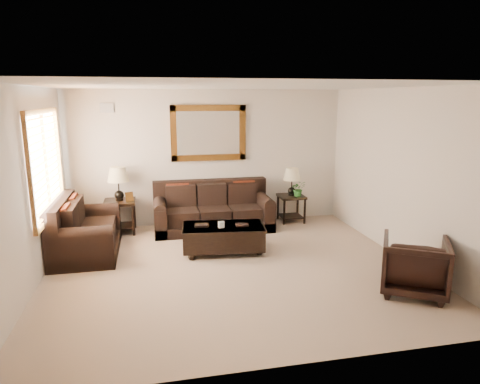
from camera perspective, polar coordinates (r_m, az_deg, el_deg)
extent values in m
cube|color=#89725E|center=(6.62, -1.08, -10.09)|extent=(5.50, 5.00, 0.01)
cube|color=white|center=(6.11, -1.18, 13.96)|extent=(5.50, 5.00, 0.01)
cube|color=beige|center=(8.67, -4.25, 4.56)|extent=(5.50, 0.01, 2.70)
cube|color=beige|center=(3.88, 5.88, -5.55)|extent=(5.50, 0.01, 2.70)
cube|color=beige|center=(6.33, -26.38, 0.30)|extent=(0.01, 5.00, 2.70)
cube|color=beige|center=(7.26, 20.74, 2.22)|extent=(0.01, 5.00, 2.70)
cube|color=white|center=(7.16, -24.70, 3.37)|extent=(0.01, 1.80, 1.50)
cube|color=#652D16|center=(7.08, -25.01, 9.70)|extent=(0.06, 1.96, 0.08)
cube|color=#652D16|center=(7.30, -23.86, -2.74)|extent=(0.06, 1.96, 0.08)
cube|color=#652D16|center=(6.24, -26.20, 2.04)|extent=(0.06, 0.08, 1.50)
cube|color=#652D16|center=(8.06, -23.04, 4.43)|extent=(0.06, 0.08, 1.50)
cube|color=#652D16|center=(7.15, -24.42, 3.39)|extent=(0.05, 0.05, 1.50)
cube|color=#4F2C0F|center=(8.58, -4.21, 7.84)|extent=(1.50, 0.06, 1.10)
cube|color=white|center=(8.59, -4.23, 7.85)|extent=(1.26, 0.01, 0.86)
cube|color=#999999|center=(8.52, -17.34, 10.66)|extent=(0.25, 0.02, 0.18)
cube|color=black|center=(8.44, -3.58, -4.39)|extent=(2.27, 0.98, 0.19)
cube|color=black|center=(8.65, -4.00, 0.17)|extent=(2.27, 0.23, 0.47)
cube|color=black|center=(8.30, -7.73, -3.11)|extent=(0.58, 0.81, 0.28)
cube|color=black|center=(8.36, -3.58, -2.90)|extent=(0.58, 0.81, 0.28)
cube|color=black|center=(8.46, 0.49, -2.68)|extent=(0.58, 0.81, 0.28)
cube|color=black|center=(8.31, -10.60, -3.55)|extent=(0.23, 0.98, 0.55)
cylinder|color=black|center=(8.24, -10.68, -1.72)|extent=(0.23, 0.96, 0.23)
cube|color=black|center=(8.59, 3.18, -2.82)|extent=(0.23, 0.98, 0.55)
cylinder|color=black|center=(8.52, 3.20, -1.04)|extent=(0.23, 0.96, 0.23)
cube|color=maroon|center=(8.40, -8.29, -0.34)|extent=(0.43, 0.19, 0.45)
cube|color=maroon|center=(8.58, 0.56, 0.06)|extent=(0.43, 0.19, 0.45)
cube|color=black|center=(7.62, -19.63, -7.01)|extent=(0.99, 1.67, 0.19)
cube|color=black|center=(7.51, -22.86, -2.68)|extent=(0.23, 1.67, 0.47)
cube|color=black|center=(7.26, -19.91, -6.05)|extent=(0.81, 0.58, 0.28)
cube|color=black|center=(7.83, -19.33, -4.66)|extent=(0.81, 0.58, 0.28)
cube|color=black|center=(6.89, -20.51, -7.56)|extent=(0.99, 0.23, 0.55)
cylinder|color=black|center=(6.80, -20.69, -5.36)|extent=(0.97, 0.23, 0.23)
cube|color=black|center=(8.24, -19.10, -4.16)|extent=(0.99, 0.23, 0.55)
cylinder|color=black|center=(8.17, -19.23, -2.30)|extent=(0.97, 0.23, 0.23)
cube|color=maroon|center=(7.14, -21.85, -3.40)|extent=(0.19, 0.44, 0.45)
cube|color=maroon|center=(7.81, -21.00, -1.99)|extent=(0.19, 0.44, 0.45)
cube|color=black|center=(8.43, -15.76, -1.27)|extent=(0.58, 0.58, 0.05)
cube|color=black|center=(8.55, -15.57, -4.39)|extent=(0.49, 0.49, 0.03)
cylinder|color=black|center=(8.29, -17.44, -3.86)|extent=(0.05, 0.05, 0.58)
cylinder|color=black|center=(8.25, -14.02, -3.73)|extent=(0.05, 0.05, 0.58)
cylinder|color=black|center=(8.76, -17.15, -2.97)|extent=(0.05, 0.05, 0.58)
cylinder|color=black|center=(8.73, -13.92, -2.83)|extent=(0.05, 0.05, 0.58)
sphere|color=black|center=(8.40, -15.81, -0.40)|extent=(0.18, 0.18, 0.18)
cylinder|color=black|center=(8.36, -15.89, 0.87)|extent=(0.03, 0.03, 0.38)
cone|color=#C6B484|center=(8.32, -15.97, 2.28)|extent=(0.40, 0.40, 0.27)
cube|color=#4F2C0F|center=(8.29, -14.54, -0.61)|extent=(0.16, 0.10, 0.18)
cube|color=black|center=(8.91, 6.87, -0.59)|extent=(0.51, 0.51, 0.05)
cube|color=black|center=(9.02, 6.80, -3.22)|extent=(0.44, 0.44, 0.03)
cylinder|color=black|center=(8.71, 5.92, -2.77)|extent=(0.05, 0.05, 0.51)
cylinder|color=black|center=(8.85, 8.62, -2.60)|extent=(0.05, 0.05, 0.51)
cylinder|color=black|center=(9.12, 5.08, -2.06)|extent=(0.05, 0.05, 0.51)
cylinder|color=black|center=(9.25, 7.68, -1.91)|extent=(0.05, 0.05, 0.51)
sphere|color=black|center=(8.89, 6.89, 0.14)|extent=(0.16, 0.16, 0.16)
cylinder|color=black|center=(8.85, 6.92, 1.20)|extent=(0.02, 0.02, 0.34)
cone|color=#C6B484|center=(8.82, 6.95, 2.39)|extent=(0.35, 0.35, 0.24)
sphere|color=black|center=(6.96, -6.46, -8.59)|extent=(0.12, 0.12, 0.12)
sphere|color=black|center=(7.14, 2.61, -7.97)|extent=(0.12, 0.12, 0.12)
sphere|color=black|center=(7.43, -6.84, -7.20)|extent=(0.12, 0.12, 0.12)
sphere|color=black|center=(7.60, 1.65, -6.65)|extent=(0.12, 0.12, 0.12)
cube|color=black|center=(7.19, -2.23, -5.93)|extent=(1.39, 0.85, 0.37)
cube|color=black|center=(7.14, -2.24, -4.67)|extent=(1.42, 0.87, 0.04)
cube|color=black|center=(7.13, -5.15, -4.44)|extent=(0.24, 0.18, 0.03)
cube|color=black|center=(7.14, 0.25, -4.39)|extent=(0.22, 0.16, 0.03)
cube|color=white|center=(7.01, -2.52, -4.38)|extent=(0.10, 0.07, 0.10)
imported|color=black|center=(6.15, 22.26, -8.74)|extent=(1.08, 1.07, 0.83)
imported|color=#245D1F|center=(8.83, 7.78, 0.23)|extent=(0.30, 0.33, 0.25)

